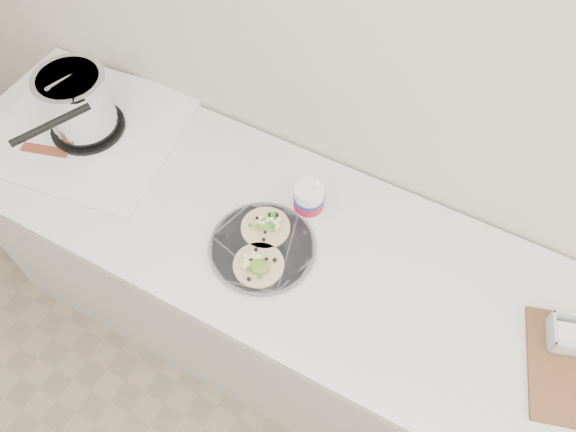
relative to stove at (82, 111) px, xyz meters
The scene contains 5 objects.
counter 1.00m from the stove, ahead, with size 2.44×0.66×0.90m.
stove is the anchor object (origin of this frame).
taco_plate 0.74m from the stove, ahead, with size 0.31×0.31×0.04m.
tub 0.79m from the stove, ahead, with size 0.09×0.09×0.21m.
bacon_plate 0.18m from the stove, 112.83° to the right, with size 0.24×0.24×0.02m.
Camera 1 is at (0.34, 0.67, 2.30)m, focal length 35.00 mm.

